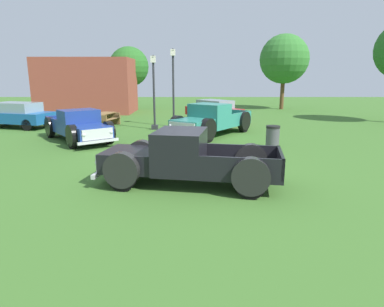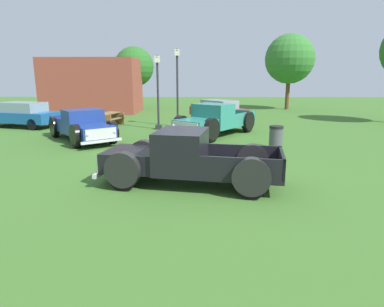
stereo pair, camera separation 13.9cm
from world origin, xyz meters
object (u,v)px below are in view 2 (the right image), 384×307
Objects in this scene: picnic_table at (108,117)px; oak_tree_west at (290,59)px; pickup_truck_behind_left at (212,121)px; trash_can at (276,137)px; sedan_distant_b at (218,110)px; oak_tree_center at (134,67)px; lamp_post_far at (177,86)px; lamp_post_near at (158,91)px; pickup_truck_behind_right at (84,126)px; pickup_truck_foreground at (179,159)px; sedan_distant_a at (22,114)px.

picnic_table is 0.32× the size of oak_tree_west.
trash_can is (2.60, -2.86, -0.30)m from pickup_truck_behind_left.
oak_tree_center is (-7.30, 8.60, 3.09)m from sedan_distant_b.
sedan_distant_b is 11.28m from oak_tree_west.
sedan_distant_b is at bearing 83.81° from pickup_truck_behind_left.
trash_can is (8.94, -6.54, -0.01)m from picnic_table.
lamp_post_far is at bearing -132.78° from sedan_distant_b.
lamp_post_far is 12.44m from oak_tree_center.
oak_tree_center is at bearing 117.75° from trash_can.
trash_can is (5.60, -5.07, -1.70)m from lamp_post_near.
oak_tree_center reaches higher than pickup_truck_behind_right.
pickup_truck_foreground is at bearing -111.59° from oak_tree_west.
pickup_truck_foreground is at bearing -79.99° from lamp_post_near.
pickup_truck_behind_left is at bearing -30.09° from picnic_table.
pickup_truck_behind_right is at bearing -87.94° from oak_tree_center.
pickup_truck_behind_right reaches higher than sedan_distant_b.
pickup_truck_behind_left reaches higher than picnic_table.
lamp_post_near is at bearing -133.28° from sedan_distant_b.
sedan_distant_a is at bearing 139.91° from pickup_truck_behind_right.
trash_can is at bearing -53.38° from lamp_post_far.
pickup_truck_foreground is at bearing -76.48° from oak_tree_center.
pickup_truck_behind_left reaches higher than sedan_distant_b.
sedan_distant_b is 2.04× the size of picnic_table.
sedan_distant_b is at bearing -49.65° from oak_tree_center.
sedan_distant_b is 0.65× the size of oak_tree_west.
sedan_distant_a is 0.85× the size of oak_tree_center.
sedan_distant_b is at bearing 47.22° from lamp_post_far.
oak_tree_west is (6.82, 8.16, 3.76)m from sedan_distant_b.
pickup_truck_foreground reaches higher than sedan_distant_b.
oak_tree_center is (-3.64, 12.49, 1.65)m from lamp_post_near.
lamp_post_near is 0.62× the size of oak_tree_west.
picnic_table is at bearing 143.82° from trash_can.
trash_can is at bearing -47.79° from pickup_truck_behind_left.
lamp_post_far reaches higher than pickup_truck_behind_left.
lamp_post_near is at bearing -73.75° from oak_tree_center.
oak_tree_west is (4.88, 17.13, 4.02)m from trash_can.
lamp_post_far is 2.14× the size of picnic_table.
pickup_truck_behind_left is 4.14m from lamp_post_far.
oak_tree_center is (-0.30, 11.02, 3.34)m from picnic_table.
lamp_post_near is at bearing -131.01° from oak_tree_west.
pickup_truck_foreground is 1.10× the size of sedan_distant_a.
sedan_distant_b is (0.66, 6.10, -0.04)m from pickup_truck_behind_left.
pickup_truck_behind_left is 11.67m from sedan_distant_a.
sedan_distant_b is (1.90, 13.88, 0.00)m from pickup_truck_foreground.
pickup_truck_behind_left is 3.88m from trash_can.
trash_can is 20.13m from oak_tree_center.
oak_tree_west reaches higher than sedan_distant_b.
sedan_distant_b is at bearing 102.18° from trash_can.
trash_can is at bearing -22.45° from sedan_distant_a.
oak_tree_center is at bearing 114.32° from pickup_truck_behind_left.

